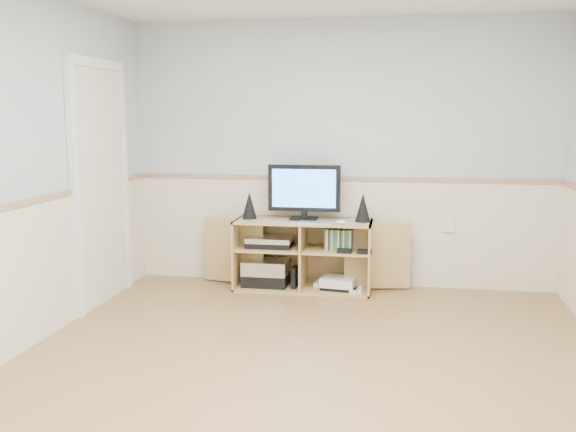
{
  "coord_description": "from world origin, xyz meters",
  "views": [
    {
      "loc": [
        0.53,
        -3.8,
        1.62
      ],
      "look_at": [
        -0.33,
        1.2,
        0.81
      ],
      "focal_mm": 40.0,
      "sensor_mm": 36.0,
      "label": 1
    }
  ],
  "objects_px": {
    "monitor": "(304,190)",
    "keyboard": "(316,223)",
    "game_consoles": "(337,283)",
    "media_cabinet": "(304,253)"
  },
  "relations": [
    {
      "from": "monitor",
      "to": "keyboard",
      "type": "bearing_deg",
      "value": -53.61
    },
    {
      "from": "media_cabinet",
      "to": "monitor",
      "type": "distance_m",
      "value": 0.6
    },
    {
      "from": "keyboard",
      "to": "game_consoles",
      "type": "height_order",
      "value": "keyboard"
    },
    {
      "from": "media_cabinet",
      "to": "monitor",
      "type": "relative_size",
      "value": 2.94
    },
    {
      "from": "monitor",
      "to": "keyboard",
      "type": "relative_size",
      "value": 2.21
    },
    {
      "from": "monitor",
      "to": "game_consoles",
      "type": "relative_size",
      "value": 1.47
    },
    {
      "from": "keyboard",
      "to": "game_consoles",
      "type": "xyz_separation_m",
      "value": [
        0.19,
        0.13,
        -0.59
      ]
    },
    {
      "from": "media_cabinet",
      "to": "keyboard",
      "type": "xyz_separation_m",
      "value": [
        0.14,
        -0.2,
        0.32
      ]
    },
    {
      "from": "monitor",
      "to": "keyboard",
      "type": "height_order",
      "value": "monitor"
    },
    {
      "from": "game_consoles",
      "to": "monitor",
      "type": "bearing_deg",
      "value": 169.41
    }
  ]
}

